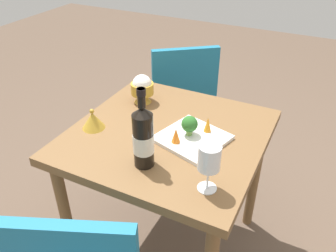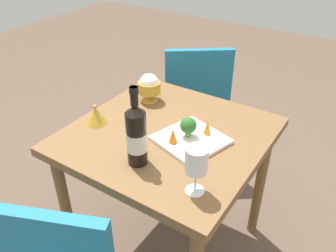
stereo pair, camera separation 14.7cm
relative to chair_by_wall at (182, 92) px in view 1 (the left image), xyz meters
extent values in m
plane|color=brown|center=(0.71, 0.25, -0.53)|extent=(8.00, 8.00, 0.00)
cube|color=brown|center=(0.71, 0.25, 0.17)|extent=(0.80, 0.80, 0.04)
cylinder|color=brown|center=(0.37, -0.09, -0.19)|extent=(0.05, 0.05, 0.68)
cylinder|color=brown|center=(1.05, -0.09, -0.19)|extent=(0.05, 0.05, 0.68)
cylinder|color=brown|center=(0.37, 0.59, -0.19)|extent=(0.05, 0.05, 0.68)
cube|color=teal|center=(-0.08, -0.06, -0.09)|extent=(0.56, 0.56, 0.02)
cube|color=teal|center=(0.06, 0.05, 0.12)|extent=(0.27, 0.34, 0.40)
cylinder|color=black|center=(-0.12, -0.30, -0.31)|extent=(0.03, 0.03, 0.43)
cylinder|color=black|center=(-0.32, -0.03, -0.31)|extent=(0.03, 0.03, 0.43)
cylinder|color=black|center=(0.16, -0.10, -0.31)|extent=(0.03, 0.03, 0.43)
cylinder|color=black|center=(-0.05, 0.18, -0.31)|extent=(0.03, 0.03, 0.43)
cylinder|color=black|center=(0.94, 0.27, 0.30)|extent=(0.07, 0.07, 0.21)
cone|color=black|center=(0.94, 0.27, 0.42)|extent=(0.07, 0.07, 0.03)
cylinder|color=black|center=(0.94, 0.27, 0.47)|extent=(0.03, 0.03, 0.07)
cylinder|color=black|center=(0.94, 0.27, 0.50)|extent=(0.03, 0.03, 0.02)
cylinder|color=silver|center=(0.94, 0.27, 0.29)|extent=(0.08, 0.08, 0.08)
cylinder|color=white|center=(0.96, 0.53, 0.20)|extent=(0.07, 0.07, 0.00)
cylinder|color=white|center=(0.96, 0.53, 0.24)|extent=(0.01, 0.01, 0.08)
cylinder|color=white|center=(0.96, 0.53, 0.33)|extent=(0.08, 0.08, 0.09)
cone|color=gold|center=(0.52, 0.02, 0.22)|extent=(0.08, 0.08, 0.04)
cylinder|color=gold|center=(0.52, 0.02, 0.27)|extent=(0.11, 0.11, 0.05)
sphere|color=white|center=(0.52, 0.02, 0.29)|extent=(0.09, 0.09, 0.09)
cone|color=gold|center=(0.82, -0.05, 0.23)|extent=(0.10, 0.10, 0.07)
sphere|color=gold|center=(0.82, -0.05, 0.28)|extent=(0.02, 0.02, 0.02)
cube|color=white|center=(0.72, 0.37, 0.20)|extent=(0.31, 0.31, 0.02)
cylinder|color=#729E4C|center=(0.71, 0.35, 0.22)|extent=(0.03, 0.03, 0.03)
sphere|color=#2D6B28|center=(0.71, 0.35, 0.26)|extent=(0.07, 0.07, 0.07)
cone|color=orange|center=(0.65, 0.41, 0.24)|extent=(0.03, 0.03, 0.07)
cone|color=orange|center=(0.78, 0.32, 0.24)|extent=(0.04, 0.04, 0.06)
camera|label=1|loc=(1.81, 0.80, 1.02)|focal=37.10mm
camera|label=2|loc=(1.74, 0.93, 1.02)|focal=37.10mm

